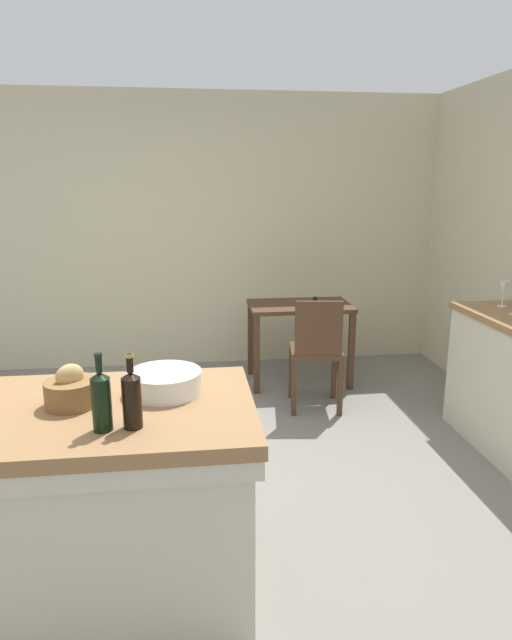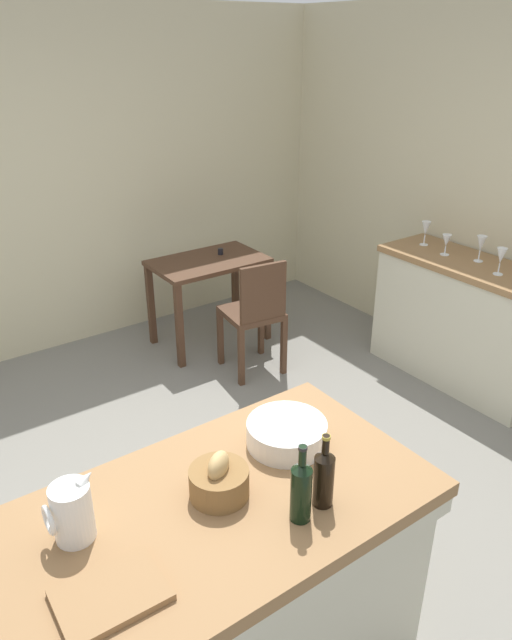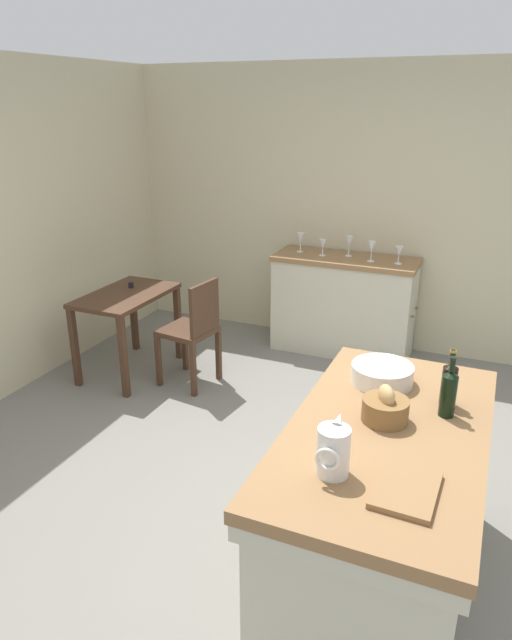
% 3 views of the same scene
% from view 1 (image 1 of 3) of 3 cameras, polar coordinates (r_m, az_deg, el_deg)
% --- Properties ---
extents(ground_plane, '(6.76, 6.76, 0.00)m').
position_cam_1_polar(ground_plane, '(3.29, -8.06, -18.59)').
color(ground_plane, slate).
extents(wall_back, '(5.32, 0.12, 2.60)m').
position_cam_1_polar(wall_back, '(5.39, -8.27, 8.95)').
color(wall_back, beige).
rests_on(wall_back, ground).
extents(island_table, '(1.60, 0.86, 0.88)m').
position_cam_1_polar(island_table, '(2.55, -19.23, -17.17)').
color(island_table, olive).
rests_on(island_table, ground).
extents(writing_desk, '(0.91, 0.57, 0.78)m').
position_cam_1_polar(writing_desk, '(4.90, 4.57, 0.33)').
color(writing_desk, '#472D1E').
rests_on(writing_desk, ground).
extents(wooden_chair, '(0.45, 0.45, 0.92)m').
position_cam_1_polar(wooden_chair, '(4.32, 6.32, -3.07)').
color(wooden_chair, '#472D1E').
rests_on(wooden_chair, ground).
extents(wash_bowl, '(0.32, 0.32, 0.10)m').
position_cam_1_polar(wash_bowl, '(2.41, -9.49, -6.41)').
color(wash_bowl, white).
rests_on(wash_bowl, island_table).
extents(bread_basket, '(0.21, 0.21, 0.18)m').
position_cam_1_polar(bread_basket, '(2.37, -18.74, -7.00)').
color(bread_basket, brown).
rests_on(bread_basket, island_table).
extents(wine_bottle_dark, '(0.07, 0.07, 0.29)m').
position_cam_1_polar(wine_bottle_dark, '(2.08, -12.83, -7.97)').
color(wine_bottle_dark, black).
rests_on(wine_bottle_dark, island_table).
extents(wine_bottle_amber, '(0.07, 0.07, 0.30)m').
position_cam_1_polar(wine_bottle_amber, '(2.08, -15.84, -7.99)').
color(wine_bottle_amber, black).
rests_on(wine_bottle_amber, island_table).
extents(wine_glass_far_right, '(0.07, 0.07, 0.18)m').
position_cam_1_polar(wine_glass_far_right, '(4.21, 24.44, 2.93)').
color(wine_glass_far_right, white).
rests_on(wine_glass_far_right, side_cabinet).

